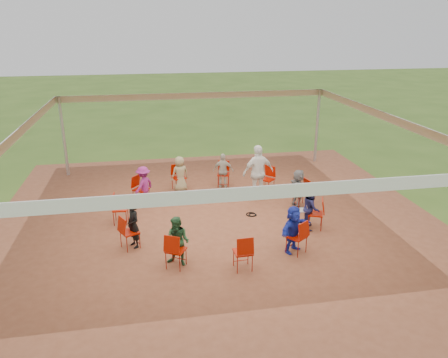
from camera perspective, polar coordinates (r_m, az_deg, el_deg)
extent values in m
plane|color=#39571B|center=(13.07, -0.83, -5.33)|extent=(80.00, 80.00, 0.00)
plane|color=brown|center=(13.07, -0.83, -5.31)|extent=(13.00, 13.00, 0.00)
cylinder|color=#B2B2B7|center=(17.43, -20.21, 5.15)|extent=(0.12, 0.12, 3.00)
cylinder|color=#B2B2B7|center=(18.50, 12.07, 6.73)|extent=(0.12, 0.12, 3.00)
plane|color=white|center=(12.10, -0.90, 7.64)|extent=(10.30, 10.30, 0.00)
cube|color=white|center=(7.31, 5.73, -1.74)|extent=(10.30, 0.03, 0.24)
cube|color=white|center=(17.14, -3.76, 10.81)|extent=(10.30, 0.03, 0.24)
cube|color=white|center=(12.40, -25.20, 5.48)|extent=(0.03, 10.30, 0.24)
cube|color=white|center=(13.91, 20.73, 7.46)|extent=(0.03, 10.30, 0.24)
imported|color=#1A1A41|center=(12.56, 11.35, -3.70)|extent=(0.55, 0.69, 1.24)
imported|color=slate|center=(13.92, 9.68, -1.21)|extent=(0.64, 1.21, 1.24)
imported|color=#B8B5A3|center=(15.35, -0.10, 1.09)|extent=(0.79, 0.53, 1.24)
imported|color=#91845A|center=(15.10, -5.76, 0.67)|extent=(0.68, 0.52, 1.24)
imported|color=#87206D|center=(14.23, -10.46, -0.79)|extent=(0.81, 0.87, 1.24)
imported|color=black|center=(11.55, -11.75, -5.89)|extent=(0.47, 0.54, 1.24)
imported|color=#244E2C|center=(10.56, -6.07, -8.11)|extent=(0.69, 0.60, 1.24)
imported|color=#19289D|center=(11.23, 9.03, -6.48)|extent=(1.18, 1.02, 1.24)
imported|color=white|center=(14.30, 4.49, 0.87)|extent=(1.16, 0.74, 1.84)
torus|color=black|center=(13.39, 3.55, -4.63)|extent=(0.35, 0.35, 0.03)
torus|color=black|center=(13.36, 3.76, -4.69)|extent=(0.28, 0.28, 0.03)
cube|color=#B7B7BC|center=(12.59, 10.32, -4.02)|extent=(0.33, 0.39, 0.02)
cube|color=#B7B7BC|center=(12.55, 10.87, -3.59)|extent=(0.19, 0.33, 0.21)
cube|color=#CCE0FF|center=(12.55, 10.83, -3.59)|extent=(0.15, 0.28, 0.18)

